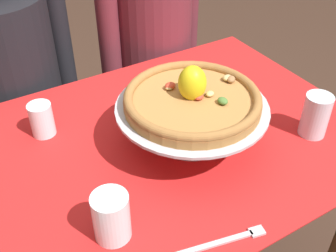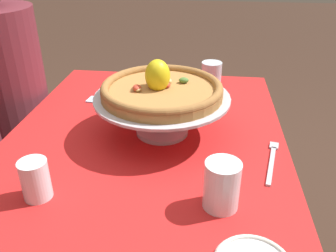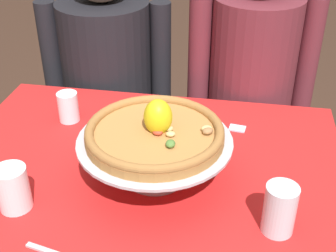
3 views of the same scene
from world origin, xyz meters
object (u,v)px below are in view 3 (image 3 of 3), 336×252
at_px(pizza_stand, 155,149).
at_px(sugar_packet, 237,128).
at_px(water_glass_back_left, 68,109).
at_px(water_glass_front_right, 279,212).
at_px(diner_left, 109,98).
at_px(diner_right, 248,111).
at_px(pizza, 155,132).
at_px(water_glass_front_left, 13,190).

xyz_separation_m(pizza_stand, sugar_packet, (0.20, 0.28, -0.09)).
xyz_separation_m(water_glass_back_left, water_glass_front_right, (0.64, -0.39, 0.01)).
height_order(pizza_stand, diner_left, diner_left).
distance_m(sugar_packet, diner_left, 0.67).
bearing_deg(water_glass_back_left, pizza_stand, -36.58).
distance_m(water_glass_back_left, water_glass_front_right, 0.75).
xyz_separation_m(pizza_stand, diner_left, (-0.33, 0.67, -0.23)).
relative_size(water_glass_back_left, sugar_packet, 1.91).
relative_size(pizza_stand, water_glass_back_left, 4.14).
xyz_separation_m(water_glass_back_left, diner_right, (0.57, 0.40, -0.18)).
bearing_deg(pizza, water_glass_front_right, -24.69).
bearing_deg(diner_right, water_glass_front_right, -84.69).
height_order(pizza_stand, pizza, pizza).
height_order(water_glass_front_right, diner_right, diner_right).
bearing_deg(pizza_stand, sugar_packet, 54.01).
bearing_deg(diner_right, sugar_packet, -95.55).
bearing_deg(pizza_stand, diner_left, 116.38).
bearing_deg(pizza_stand, water_glass_front_left, -151.28).
xyz_separation_m(pizza, diner_right, (0.24, 0.64, -0.28)).
bearing_deg(pizza, water_glass_back_left, 143.62).
xyz_separation_m(water_glass_front_left, diner_right, (0.55, 0.81, -0.19)).
bearing_deg(water_glass_front_left, sugar_packet, 41.21).
xyz_separation_m(pizza, water_glass_back_left, (-0.33, 0.24, -0.10)).
distance_m(pizza, sugar_packet, 0.37).
bearing_deg(water_glass_front_left, diner_right, 55.89).
relative_size(pizza_stand, diner_left, 0.33).
bearing_deg(pizza, water_glass_front_left, -151.20).
bearing_deg(sugar_packet, water_glass_back_left, -176.07).
distance_m(pizza, water_glass_front_left, 0.37).
bearing_deg(sugar_packet, diner_right, 84.45).
bearing_deg(pizza_stand, diner_right, 69.59).
bearing_deg(water_glass_back_left, diner_right, 35.05).
relative_size(water_glass_front_right, sugar_packet, 2.46).
bearing_deg(diner_left, water_glass_front_left, -88.71).
height_order(pizza, diner_right, diner_right).
bearing_deg(sugar_packet, pizza_stand, -125.99).
height_order(water_glass_front_right, diner_left, diner_left).
height_order(pizza, water_glass_front_left, pizza).
height_order(pizza_stand, water_glass_back_left, pizza_stand).
distance_m(pizza_stand, water_glass_front_left, 0.36).
distance_m(water_glass_front_left, diner_left, 0.86).
xyz_separation_m(pizza, water_glass_front_left, (-0.31, -0.17, -0.09)).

